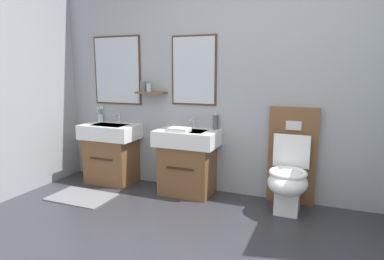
{
  "coord_description": "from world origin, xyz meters",
  "views": [
    {
      "loc": [
        0.72,
        -1.72,
        1.36
      ],
      "look_at": [
        -0.56,
        1.39,
        0.76
      ],
      "focal_mm": 31.09,
      "sensor_mm": 36.0,
      "label": 1
    }
  ],
  "objects_px": {
    "vanity_sink_left": "(112,151)",
    "toothbrush_cup": "(101,117)",
    "vanity_sink_right": "(188,160)",
    "soap_dispenser": "(216,122)",
    "folded_hand_towel": "(179,130)",
    "toilet": "(290,172)"
  },
  "relations": [
    {
      "from": "vanity_sink_right",
      "to": "folded_hand_towel",
      "type": "distance_m",
      "value": 0.38
    },
    {
      "from": "vanity_sink_right",
      "to": "soap_dispenser",
      "type": "height_order",
      "value": "soap_dispenser"
    },
    {
      "from": "vanity_sink_right",
      "to": "toothbrush_cup",
      "type": "distance_m",
      "value": 1.34
    },
    {
      "from": "vanity_sink_right",
      "to": "folded_hand_towel",
      "type": "xyz_separation_m",
      "value": [
        -0.04,
        -0.13,
        0.36
      ]
    },
    {
      "from": "vanity_sink_right",
      "to": "toilet",
      "type": "bearing_deg",
      "value": -0.71
    },
    {
      "from": "toothbrush_cup",
      "to": "folded_hand_towel",
      "type": "relative_size",
      "value": 0.88
    },
    {
      "from": "toilet",
      "to": "soap_dispenser",
      "type": "relative_size",
      "value": 5.18
    },
    {
      "from": "vanity_sink_left",
      "to": "toothbrush_cup",
      "type": "xyz_separation_m",
      "value": [
        -0.26,
        0.15,
        0.39
      ]
    },
    {
      "from": "toothbrush_cup",
      "to": "soap_dispenser",
      "type": "distance_m",
      "value": 1.54
    },
    {
      "from": "vanity_sink_right",
      "to": "soap_dispenser",
      "type": "distance_m",
      "value": 0.52
    },
    {
      "from": "toilet",
      "to": "folded_hand_towel",
      "type": "relative_size",
      "value": 4.55
    },
    {
      "from": "vanity_sink_right",
      "to": "folded_hand_towel",
      "type": "relative_size",
      "value": 3.27
    },
    {
      "from": "soap_dispenser",
      "to": "folded_hand_towel",
      "type": "xyz_separation_m",
      "value": [
        -0.31,
        -0.28,
        -0.06
      ]
    },
    {
      "from": "vanity_sink_left",
      "to": "toothbrush_cup",
      "type": "distance_m",
      "value": 0.49
    },
    {
      "from": "folded_hand_towel",
      "to": "soap_dispenser",
      "type": "bearing_deg",
      "value": 42.49
    },
    {
      "from": "vanity_sink_right",
      "to": "soap_dispenser",
      "type": "xyz_separation_m",
      "value": [
        0.27,
        0.16,
        0.42
      ]
    },
    {
      "from": "toilet",
      "to": "soap_dispenser",
      "type": "height_order",
      "value": "toilet"
    },
    {
      "from": "vanity_sink_right",
      "to": "toothbrush_cup",
      "type": "bearing_deg",
      "value": 173.38
    },
    {
      "from": "toothbrush_cup",
      "to": "folded_hand_towel",
      "type": "xyz_separation_m",
      "value": [
        1.23,
        -0.27,
        -0.03
      ]
    },
    {
      "from": "toilet",
      "to": "toothbrush_cup",
      "type": "relative_size",
      "value": 5.15
    },
    {
      "from": "soap_dispenser",
      "to": "toilet",
      "type": "bearing_deg",
      "value": -11.65
    },
    {
      "from": "vanity_sink_left",
      "to": "folded_hand_towel",
      "type": "relative_size",
      "value": 3.27
    }
  ]
}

